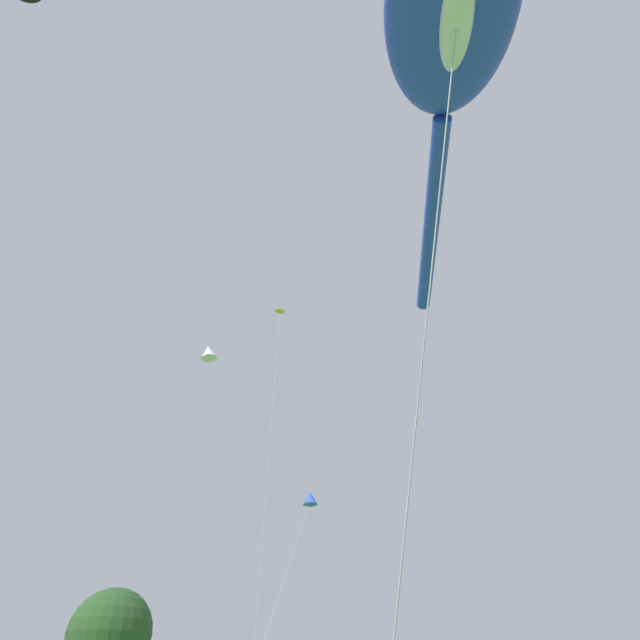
% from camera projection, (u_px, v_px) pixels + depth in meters
% --- Properties ---
extents(big_show_kite, '(8.92, 7.10, 12.11)m').
position_uv_depth(big_show_kite, '(450.00, 33.00, 9.11)').
color(big_show_kite, blue).
rests_on(big_show_kite, ground).
extents(small_kite_bird_shape, '(3.03, 2.86, 21.80)m').
position_uv_depth(small_kite_bird_shape, '(279.00, 325.00, 31.25)').
color(small_kite_bird_shape, yellow).
rests_on(small_kite_bird_shape, ground).
extents(small_kite_delta_white, '(5.28, 1.52, 9.74)m').
position_uv_depth(small_kite_delta_white, '(310.00, 499.00, 23.39)').
color(small_kite_delta_white, blue).
rests_on(small_kite_delta_white, ground).
extents(small_kite_stunt_black, '(3.65, 3.29, 18.94)m').
position_uv_depth(small_kite_stunt_black, '(209.00, 353.00, 30.03)').
color(small_kite_stunt_black, white).
rests_on(small_kite_stunt_black, ground).
extents(tree_broad_distant, '(7.62, 7.62, 10.65)m').
position_uv_depth(tree_broad_distant, '(109.00, 634.00, 46.82)').
color(tree_broad_distant, '#513823').
rests_on(tree_broad_distant, ground).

